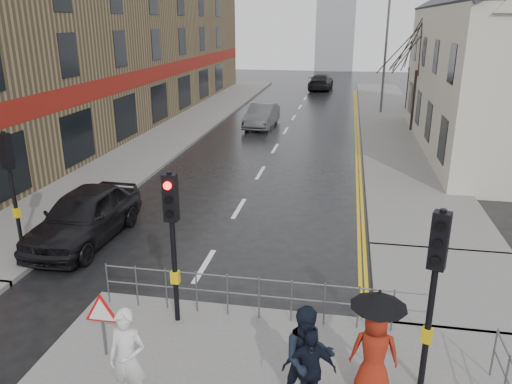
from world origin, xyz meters
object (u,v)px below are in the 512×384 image
at_px(pedestrian_a, 128,359).
at_px(pedestrian_with_umbrella, 376,340).
at_px(car_mid, 262,116).
at_px(car_parked, 84,216).
at_px(pedestrian_b, 308,357).
at_px(pedestrian_d, 309,370).

xyz_separation_m(pedestrian_a, pedestrian_with_umbrella, (4.05, 0.99, 0.21)).
bearing_deg(car_mid, car_parked, -94.19).
bearing_deg(pedestrian_with_umbrella, car_mid, 104.32).
relative_size(pedestrian_b, car_mid, 0.43).
relative_size(pedestrian_a, pedestrian_d, 1.18).
bearing_deg(pedestrian_b, car_parked, 127.63).
bearing_deg(pedestrian_d, car_parked, 131.55).
relative_size(pedestrian_with_umbrella, car_mid, 0.47).
height_order(pedestrian_a, car_parked, pedestrian_a).
distance_m(pedestrian_d, car_parked, 9.35).
distance_m(pedestrian_b, car_parked, 9.25).
height_order(pedestrian_b, car_mid, pedestrian_b).
height_order(pedestrian_a, pedestrian_b, pedestrian_b).
bearing_deg(pedestrian_with_umbrella, pedestrian_a, -166.23).
relative_size(pedestrian_with_umbrella, pedestrian_d, 1.33).
distance_m(pedestrian_a, car_mid, 24.32).
distance_m(pedestrian_b, car_mid, 24.16).
xyz_separation_m(pedestrian_a, pedestrian_d, (2.98, 0.45, -0.14)).
bearing_deg(pedestrian_a, pedestrian_d, 11.79).
height_order(pedestrian_b, pedestrian_with_umbrella, pedestrian_with_umbrella).
bearing_deg(car_mid, pedestrian_with_umbrella, -72.31).
bearing_deg(pedestrian_with_umbrella, pedestrian_b, -159.14).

